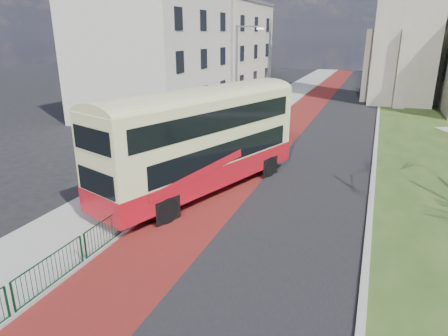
% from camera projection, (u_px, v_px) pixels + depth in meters
% --- Properties ---
extents(ground, '(160.00, 160.00, 0.00)m').
position_uv_depth(ground, '(189.00, 250.00, 14.62)').
color(ground, black).
rests_on(ground, ground).
extents(road_carriageway, '(9.00, 120.00, 0.01)m').
position_uv_depth(road_carriageway, '(315.00, 133.00, 31.81)').
color(road_carriageway, black).
rests_on(road_carriageway, ground).
extents(bus_lane, '(3.40, 120.00, 0.01)m').
position_uv_depth(bus_lane, '(282.00, 130.00, 32.72)').
color(bus_lane, '#591414').
rests_on(bus_lane, ground).
extents(pavement_west, '(4.00, 120.00, 0.12)m').
position_uv_depth(pavement_west, '(238.00, 126.00, 33.99)').
color(pavement_west, gray).
rests_on(pavement_west, ground).
extents(kerb_west, '(0.25, 120.00, 0.13)m').
position_uv_depth(kerb_west, '(261.00, 128.00, 33.31)').
color(kerb_west, '#999993').
rests_on(kerb_west, ground).
extents(kerb_east, '(0.25, 80.00, 0.13)m').
position_uv_depth(kerb_east, '(377.00, 132.00, 32.00)').
color(kerb_east, '#999993').
rests_on(kerb_east, ground).
extents(pedestrian_railing, '(0.07, 24.00, 1.12)m').
position_uv_depth(pedestrian_railing, '(169.00, 188.00, 18.98)').
color(pedestrian_railing, '#0C361A').
rests_on(pedestrian_railing, ground).
extents(street_block_near, '(10.30, 14.30, 13.00)m').
position_uv_depth(street_block_near, '(154.00, 45.00, 36.75)').
color(street_block_near, beige).
rests_on(street_block_near, ground).
extents(street_block_far, '(10.30, 16.30, 11.50)m').
position_uv_depth(street_block_far, '(218.00, 48.00, 51.15)').
color(street_block_far, '#B7AE9B').
rests_on(street_block_far, ground).
extents(streetlamp, '(2.13, 0.18, 8.00)m').
position_uv_depth(streetlamp, '(238.00, 74.00, 30.55)').
color(streetlamp, gray).
rests_on(streetlamp, pavement_west).
extents(bus, '(6.45, 12.01, 4.92)m').
position_uv_depth(bus, '(202.00, 137.00, 19.19)').
color(bus, '#9F0E18').
rests_on(bus, ground).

